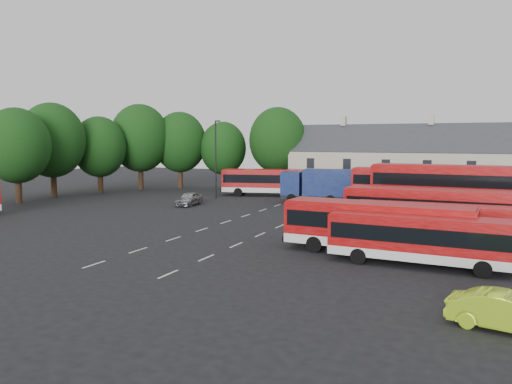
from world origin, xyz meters
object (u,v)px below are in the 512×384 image
bus_dd_south (443,190)px  lamppost (216,157)px  bus_row_a (421,236)px  silver_car (189,199)px  lime_car (508,312)px  box_truck (322,184)px

bus_dd_south → lamppost: (-26.13, 7.27, 2.19)m
bus_row_a → lamppost: size_ratio=1.09×
bus_row_a → bus_dd_south: bus_dd_south is taller
silver_car → bus_dd_south: bearing=-7.1°
bus_dd_south → lime_car: 25.63m
box_truck → lamppost: (-13.02, -0.60, 2.85)m
bus_row_a → bus_dd_south: 16.76m
box_truck → lamppost: bearing=175.5°
lamppost → bus_row_a: bearing=-42.6°
bus_dd_south → lamppost: size_ratio=1.29×
bus_dd_south → box_truck: 15.30m
box_truck → silver_car: (-12.47, -7.61, -1.40)m
box_truck → bus_row_a: bearing=-69.1°
lime_car → lamppost: (-30.09, 32.51, 4.27)m
silver_car → lime_car: silver_car is taller
bus_dd_south → silver_car: bus_dd_south is taller
lime_car → lamppost: bearing=52.9°
lime_car → bus_row_a: bearing=35.2°
bus_row_a → box_truck: bearing=120.4°
lime_car → box_truck: bearing=37.4°
silver_car → bus_row_a: bearing=-40.2°
silver_car → lamppost: bearing=88.0°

